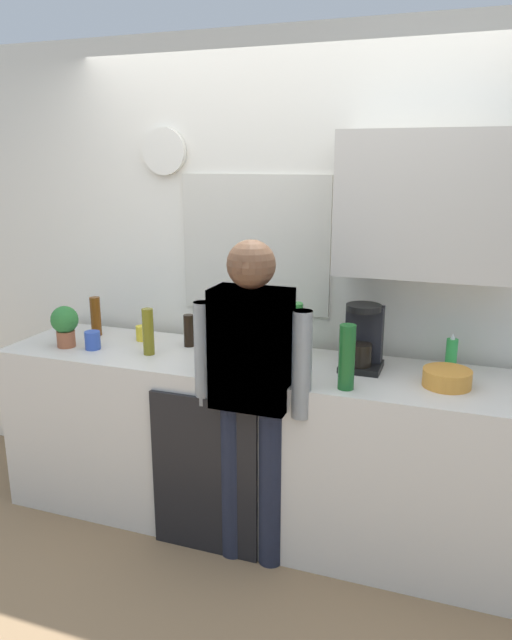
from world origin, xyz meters
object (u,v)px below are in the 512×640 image
Objects in this scene: cup_blue_mug at (93,340)px; bottle_olive_oil at (148,332)px; bottle_clear_soda at (294,329)px; dish_soap at (451,353)px; person_at_sink at (251,380)px; bottle_green_wine at (347,357)px; bottle_dark_sauce at (189,331)px; mixing_bowl at (447,378)px; potted_plant at (65,324)px; coffee_maker at (363,339)px; bottle_amber_beer at (96,316)px; person_guest at (251,380)px; cup_yellow_cup at (142,333)px.

bottle_olive_oil is at bearing 4.17° from cup_blue_mug.
bottle_clear_soda is 1.56× the size of dish_soap.
cup_blue_mug is 0.06× the size of person_at_sink.
bottle_green_wine is 1.01m from bottle_dark_sauce.
dish_soap is (0.01, 0.27, 0.04)m from mixing_bowl.
bottle_clear_soda is at bearing 86.92° from person_at_sink.
person_at_sink is (-0.43, -0.08, -0.13)m from bottle_green_wine.
bottle_green_wine is 1.43m from cup_blue_mug.
bottle_olive_oil is (-0.14, -0.20, 0.04)m from bottle_dark_sauce.
coffee_maker is at bearing 7.28° from potted_plant.
bottle_amber_beer is 2.00m from mixing_bowl.
bottle_dark_sauce is at bearing -1.20° from bottle_amber_beer.
dish_soap is at bearing -156.13° from person_guest.
person_guest reaches higher than cup_blue_mug.
cup_blue_mug is at bearing -169.66° from dish_soap.
bottle_clear_soda is 0.90m from cup_yellow_cup.
bottle_olive_oil reaches higher than bottle_dark_sauce.
bottle_clear_soda is 0.17× the size of person_at_sink.
bottle_clear_soda reaches higher than bottle_dark_sauce.
person_at_sink is at bearing -21.01° from bottle_amber_beer.
potted_plant is at bearing -172.72° from coffee_maker.
coffee_maker is at bearing 7.69° from cup_blue_mug.
bottle_green_wine reaches higher than bottle_olive_oil.
coffee_maker is 1.46m from cup_blue_mug.
coffee_maker is at bearing -1.59° from bottle_amber_beer.
bottle_dark_sauce is at bearing -174.19° from bottle_clear_soda.
person_guest reaches higher than bottle_green_wine.
bottle_green_wine is 3.53× the size of cup_yellow_cup.
potted_plant is 1.18m from person_guest.
cup_yellow_cup is (0.17, 0.24, -0.01)m from cup_blue_mug.
bottle_green_wine is 1.67× the size of bottle_dark_sauce.
coffee_maker is 0.97m from bottle_dark_sauce.
person_at_sink is at bearing -162.65° from mixing_bowl.
bottle_clear_soda is 0.50m from person_guest.
bottle_clear_soda is 0.17× the size of person_guest.
person_guest is (-0.85, -0.27, -0.02)m from mixing_bowl.
bottle_clear_soda reaches higher than potted_plant.
bottle_green_wine is at bearing -19.71° from bottle_dark_sauce.
bottle_amber_beer is at bearing -177.75° from bottle_clear_soda.
bottle_olive_oil is 2.94× the size of cup_yellow_cup.
cup_yellow_cup is (0.31, -0.00, -0.07)m from bottle_amber_beer.
cup_yellow_cup is at bearing 174.30° from mixing_bowl.
cup_blue_mug is 0.56× the size of dish_soap.
cup_blue_mug is 0.45× the size of mixing_bowl.
bottle_green_wine is at bearing -156.76° from mixing_bowl.
bottle_amber_beer and potted_plant have the same top height.
bottle_green_wine is at bearing -47.96° from bottle_clear_soda.
bottle_olive_oil is at bearing -178.30° from mixing_bowl.
bottle_green_wine reaches higher than potted_plant.
bottle_green_wine is 1.10m from bottle_olive_oil.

